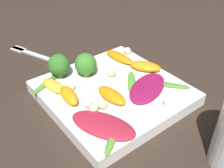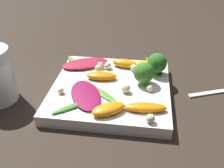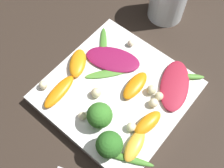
% 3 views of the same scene
% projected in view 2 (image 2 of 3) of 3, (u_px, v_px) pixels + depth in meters
% --- Properties ---
extents(ground_plane, '(2.40, 2.40, 0.00)m').
position_uv_depth(ground_plane, '(111.00, 94.00, 0.56)').
color(ground_plane, '#2D231C').
extents(plate, '(0.24, 0.24, 0.02)m').
position_uv_depth(plate, '(111.00, 90.00, 0.56)').
color(plate, white).
rests_on(plate, ground_plane).
extents(radicchio_leaf_0, '(0.12, 0.09, 0.01)m').
position_uv_depth(radicchio_leaf_0, '(86.00, 95.00, 0.51)').
color(radicchio_leaf_0, maroon).
rests_on(radicchio_leaf_0, plate).
extents(radicchio_leaf_1, '(0.09, 0.12, 0.01)m').
position_uv_depth(radicchio_leaf_1, '(85.00, 63.00, 0.62)').
color(radicchio_leaf_1, maroon).
rests_on(radicchio_leaf_1, plate).
extents(orange_segment_0, '(0.04, 0.06, 0.01)m').
position_uv_depth(orange_segment_0, '(143.00, 64.00, 0.61)').
color(orange_segment_0, '#FCAD33').
rests_on(orange_segment_0, plate).
extents(orange_segment_1, '(0.03, 0.06, 0.02)m').
position_uv_depth(orange_segment_1, '(124.00, 63.00, 0.61)').
color(orange_segment_1, orange).
rests_on(orange_segment_1, plate).
extents(orange_segment_2, '(0.03, 0.08, 0.01)m').
position_uv_depth(orange_segment_2, '(145.00, 107.00, 0.48)').
color(orange_segment_2, orange).
rests_on(orange_segment_2, plate).
extents(orange_segment_3, '(0.06, 0.07, 0.02)m').
position_uv_depth(orange_segment_3, '(108.00, 109.00, 0.47)').
color(orange_segment_3, orange).
rests_on(orange_segment_3, plate).
extents(orange_segment_4, '(0.03, 0.07, 0.02)m').
position_uv_depth(orange_segment_4, '(101.00, 76.00, 0.57)').
color(orange_segment_4, orange).
rests_on(orange_segment_4, plate).
extents(broccoli_floret_0, '(0.04, 0.04, 0.05)m').
position_uv_depth(broccoli_floret_0, '(157.00, 63.00, 0.58)').
color(broccoli_floret_0, '#7A9E51').
rests_on(broccoli_floret_0, plate).
extents(broccoli_floret_1, '(0.04, 0.04, 0.05)m').
position_uv_depth(broccoli_floret_1, '(144.00, 73.00, 0.54)').
color(broccoli_floret_1, '#84AD5B').
rests_on(broccoli_floret_1, plate).
extents(arugula_sprig_0, '(0.09, 0.05, 0.01)m').
position_uv_depth(arugula_sprig_0, '(154.00, 66.00, 0.62)').
color(arugula_sprig_0, '#47842D').
rests_on(arugula_sprig_0, plate).
extents(arugula_sprig_1, '(0.07, 0.08, 0.00)m').
position_uv_depth(arugula_sprig_1, '(102.00, 93.00, 0.52)').
color(arugula_sprig_1, '#518E33').
rests_on(arugula_sprig_1, plate).
extents(arugula_sprig_2, '(0.07, 0.08, 0.01)m').
position_uv_depth(arugula_sprig_2, '(74.00, 106.00, 0.49)').
color(arugula_sprig_2, '#47842D').
rests_on(arugula_sprig_2, plate).
extents(arugula_sprig_3, '(0.06, 0.05, 0.01)m').
position_uv_depth(arugula_sprig_3, '(74.00, 62.00, 0.63)').
color(arugula_sprig_3, '#518E33').
rests_on(arugula_sprig_3, plate).
extents(macadamia_nut_0, '(0.02, 0.02, 0.02)m').
position_uv_depth(macadamia_nut_0, '(126.00, 88.00, 0.52)').
color(macadamia_nut_0, beige).
rests_on(macadamia_nut_0, plate).
extents(macadamia_nut_1, '(0.02, 0.02, 0.02)m').
position_uv_depth(macadamia_nut_1, '(150.00, 118.00, 0.45)').
color(macadamia_nut_1, beige).
rests_on(macadamia_nut_1, plate).
extents(macadamia_nut_2, '(0.02, 0.02, 0.02)m').
position_uv_depth(macadamia_nut_2, '(108.00, 66.00, 0.61)').
color(macadamia_nut_2, beige).
rests_on(macadamia_nut_2, plate).
extents(macadamia_nut_3, '(0.02, 0.02, 0.02)m').
position_uv_depth(macadamia_nut_3, '(134.00, 68.00, 0.60)').
color(macadamia_nut_3, beige).
rests_on(macadamia_nut_3, plate).
extents(macadamia_nut_4, '(0.02, 0.02, 0.02)m').
position_uv_depth(macadamia_nut_4, '(101.00, 65.00, 0.61)').
color(macadamia_nut_4, beige).
rests_on(macadamia_nut_4, plate).
extents(macadamia_nut_5, '(0.01, 0.01, 0.01)m').
position_uv_depth(macadamia_nut_5, '(150.00, 88.00, 0.53)').
color(macadamia_nut_5, beige).
rests_on(macadamia_nut_5, plate).
extents(macadamia_nut_6, '(0.01, 0.01, 0.01)m').
position_uv_depth(macadamia_nut_6, '(60.00, 90.00, 0.52)').
color(macadamia_nut_6, beige).
rests_on(macadamia_nut_6, plate).
extents(macadamia_nut_7, '(0.02, 0.02, 0.02)m').
position_uv_depth(macadamia_nut_7, '(99.00, 69.00, 0.59)').
color(macadamia_nut_7, beige).
rests_on(macadamia_nut_7, plate).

